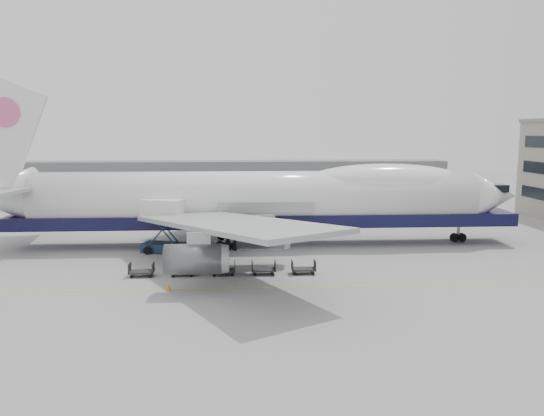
{
  "coord_description": "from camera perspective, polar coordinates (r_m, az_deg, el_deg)",
  "views": [
    {
      "loc": [
        -2.11,
        -50.88,
        13.53
      ],
      "look_at": [
        1.48,
        6.0,
        5.32
      ],
      "focal_mm": 35.0,
      "sensor_mm": 36.0,
      "label": 1
    }
  ],
  "objects": [
    {
      "name": "apron_line",
      "position": [
        46.92,
        -0.89,
        -8.56
      ],
      "size": [
        60.0,
        0.15,
        0.01
      ],
      "primitive_type": "cube",
      "color": "gold",
      "rests_on": "ground"
    },
    {
      "name": "dolly_4",
      "position": [
        51.32,
        3.41,
        -6.49
      ],
      "size": [
        2.3,
        1.35,
        1.3
      ],
      "color": "#2D2D30",
      "rests_on": "ground"
    },
    {
      "name": "ground",
      "position": [
        52.69,
        -1.2,
        -6.69
      ],
      "size": [
        260.0,
        260.0,
        0.0
      ],
      "primitive_type": "plane",
      "color": "gray",
      "rests_on": "ground"
    },
    {
      "name": "catering_truck",
      "position": [
        60.84,
        -11.59,
        -1.52
      ],
      "size": [
        5.34,
        4.37,
        6.07
      ],
      "rotation": [
        0.0,
        0.0,
        -0.32
      ],
      "color": "#162743",
      "rests_on": "ground"
    },
    {
      "name": "dolly_1",
      "position": [
        51.24,
        -9.59,
        -6.62
      ],
      "size": [
        2.3,
        1.35,
        1.3
      ],
      "color": "#2D2D30",
      "rests_on": "ground"
    },
    {
      "name": "hangar",
      "position": [
        121.55,
        -7.33,
        3.39
      ],
      "size": [
        110.0,
        8.0,
        7.0
      ],
      "primitive_type": "cube",
      "color": "slate",
      "rests_on": "ground"
    },
    {
      "name": "dolly_3",
      "position": [
        51.0,
        -0.91,
        -6.57
      ],
      "size": [
        2.3,
        1.35,
        1.3
      ],
      "color": "#2D2D30",
      "rests_on": "ground"
    },
    {
      "name": "dolly_0",
      "position": [
        51.78,
        -13.86,
        -6.59
      ],
      "size": [
        2.3,
        1.35,
        1.3
      ],
      "color": "#2D2D30",
      "rests_on": "ground"
    },
    {
      "name": "dolly_2",
      "position": [
        50.98,
        -5.26,
        -6.61
      ],
      "size": [
        2.3,
        1.35,
        1.3
      ],
      "color": "#2D2D30",
      "rests_on": "ground"
    },
    {
      "name": "traffic_cone",
      "position": [
        46.93,
        -11.05,
        -8.36
      ],
      "size": [
        0.4,
        0.4,
        0.59
      ],
      "rotation": [
        0.0,
        0.0,
        -0.33
      ],
      "color": "orange",
      "rests_on": "ground"
    },
    {
      "name": "airliner",
      "position": [
        63.43,
        -1.09,
        1.03
      ],
      "size": [
        67.0,
        55.3,
        19.98
      ],
      "color": "white",
      "rests_on": "ground"
    }
  ]
}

